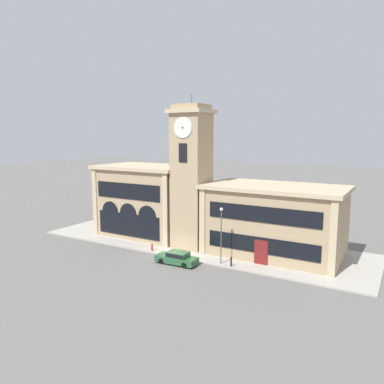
{
  "coord_description": "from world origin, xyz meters",
  "views": [
    {
      "loc": [
        23.07,
        -34.54,
        13.91
      ],
      "look_at": [
        1.21,
        2.68,
        7.37
      ],
      "focal_mm": 35.0,
      "sensor_mm": 36.0,
      "label": 1
    }
  ],
  "objects_px": {
    "parked_car_near": "(177,258)",
    "street_lamp": "(221,227)",
    "bollard": "(231,262)",
    "fire_hydrant": "(152,247)"
  },
  "relations": [
    {
      "from": "parked_car_near",
      "to": "street_lamp",
      "type": "xyz_separation_m",
      "value": [
        4.23,
        2.2,
        3.43
      ]
    },
    {
      "from": "street_lamp",
      "to": "bollard",
      "type": "bearing_deg",
      "value": -10.15
    },
    {
      "from": "fire_hydrant",
      "to": "street_lamp",
      "type": "bearing_deg",
      "value": 0.8
    },
    {
      "from": "street_lamp",
      "to": "fire_hydrant",
      "type": "distance_m",
      "value": 9.82
    },
    {
      "from": "street_lamp",
      "to": "parked_car_near",
      "type": "bearing_deg",
      "value": -152.55
    },
    {
      "from": "bollard",
      "to": "street_lamp",
      "type": "bearing_deg",
      "value": 169.85
    },
    {
      "from": "parked_car_near",
      "to": "street_lamp",
      "type": "height_order",
      "value": "street_lamp"
    },
    {
      "from": "parked_car_near",
      "to": "fire_hydrant",
      "type": "distance_m",
      "value": 5.33
    },
    {
      "from": "street_lamp",
      "to": "fire_hydrant",
      "type": "bearing_deg",
      "value": -179.2
    },
    {
      "from": "parked_car_near",
      "to": "fire_hydrant",
      "type": "bearing_deg",
      "value": -24.7
    }
  ]
}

